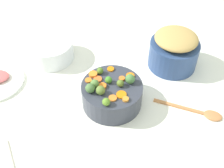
{
  "coord_description": "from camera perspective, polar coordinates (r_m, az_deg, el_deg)",
  "views": [
    {
      "loc": [
        0.54,
        -0.56,
        0.92
      ],
      "look_at": [
        0.02,
        0.01,
        0.13
      ],
      "focal_mm": 44.88,
      "sensor_mm": 36.0,
      "label": 1
    }
  ],
  "objects": [
    {
      "name": "brussels_sprout_5",
      "position": [
        1.1,
        -3.54,
        0.08
      ],
      "size": [
        0.04,
        0.04,
        0.04
      ],
      "primitive_type": "sphere",
      "color": "#597F3C",
      "rests_on": "serving_bowl_carrots"
    },
    {
      "name": "tabletop",
      "position": [
        1.2,
        -1.24,
        -3.89
      ],
      "size": [
        2.4,
        2.4,
        0.02
      ],
      "primitive_type": "cube",
      "color": "white",
      "rests_on": "ground"
    },
    {
      "name": "brussels_sprout_3",
      "position": [
        1.16,
        -2.45,
        2.7
      ],
      "size": [
        0.03,
        0.03,
        0.03
      ],
      "primitive_type": "sphere",
      "color": "#517728",
      "rests_on": "serving_bowl_carrots"
    },
    {
      "name": "wooden_spoon",
      "position": [
        1.2,
        17.76,
        -5.57
      ],
      "size": [
        0.27,
        0.14,
        0.01
      ],
      "color": "#BC7A48",
      "rests_on": "tabletop"
    },
    {
      "name": "carrot_slice_4",
      "position": [
        1.14,
        2.03,
        1.1
      ],
      "size": [
        0.03,
        0.03,
        0.01
      ],
      "primitive_type": "cylinder",
      "rotation": [
        0.0,
        0.0,
        3.23
      ],
      "color": "orange",
      "rests_on": "serving_bowl_carrots"
    },
    {
      "name": "metal_pot",
      "position": [
        1.35,
        12.36,
        5.94
      ],
      "size": [
        0.23,
        0.23,
        0.13
      ],
      "primitive_type": "cylinder",
      "color": "navy",
      "rests_on": "tabletop"
    },
    {
      "name": "brussels_sprout_4",
      "position": [
        1.07,
        -2.34,
        -1.28
      ],
      "size": [
        0.04,
        0.04,
        0.04
      ],
      "primitive_type": "sphere",
      "color": "olive",
      "rests_on": "serving_bowl_carrots"
    },
    {
      "name": "carrot_slice_5",
      "position": [
        1.07,
        0.15,
        -2.9
      ],
      "size": [
        0.04,
        0.04,
        0.01
      ],
      "primitive_type": "cylinder",
      "rotation": [
        0.0,
        0.0,
        0.41
      ],
      "color": "orange",
      "rests_on": "serving_bowl_carrots"
    },
    {
      "name": "brussels_sprout_6",
      "position": [
        1.1,
        1.69,
        0.15
      ],
      "size": [
        0.03,
        0.03,
        0.03
      ],
      "primitive_type": "sphere",
      "color": "#5B742B",
      "rests_on": "serving_bowl_carrots"
    },
    {
      "name": "casserole_dish",
      "position": [
        1.4,
        -12.39,
        6.74
      ],
      "size": [
        0.22,
        0.22,
        0.09
      ],
      "primitive_type": "cylinder",
      "color": "white",
      "rests_on": "tabletop"
    },
    {
      "name": "brussels_sprout_7",
      "position": [
        1.12,
        3.71,
        1.04
      ],
      "size": [
        0.04,
        0.04,
        0.04
      ],
      "primitive_type": "sphere",
      "color": "#48793F",
      "rests_on": "serving_bowl_carrots"
    },
    {
      "name": "carrot_slice_9",
      "position": [
        1.14,
        -2.9,
        1.0
      ],
      "size": [
        0.04,
        0.04,
        0.01
      ],
      "primitive_type": "cylinder",
      "rotation": [
        0.0,
        0.0,
        4.6
      ],
      "color": "orange",
      "rests_on": "serving_bowl_carrots"
    },
    {
      "name": "brussels_sprout_1",
      "position": [
        1.12,
        -0.57,
        0.74
      ],
      "size": [
        0.03,
        0.03,
        0.03
      ],
      "primitive_type": "sphere",
      "color": "#438829",
      "rests_on": "serving_bowl_carrots"
    },
    {
      "name": "serving_bowl_carrots",
      "position": [
        1.15,
        -0.0,
        -2.12
      ],
      "size": [
        0.25,
        0.25,
        0.1
      ],
      "primitive_type": "cylinder",
      "color": "#343845",
      "rests_on": "tabletop"
    },
    {
      "name": "carrot_slice_0",
      "position": [
        1.14,
        -4.84,
        0.77
      ],
      "size": [
        0.04,
        0.04,
        0.01
      ],
      "primitive_type": "cylinder",
      "rotation": [
        0.0,
        0.0,
        0.57
      ],
      "color": "orange",
      "rests_on": "serving_bowl_carrots"
    },
    {
      "name": "brussels_sprout_2",
      "position": [
        1.04,
        -1.19,
        -3.66
      ],
      "size": [
        0.03,
        0.03,
        0.03
      ],
      "primitive_type": "sphere",
      "color": "olive",
      "rests_on": "serving_bowl_carrots"
    },
    {
      "name": "stuffing_mound",
      "position": [
        1.3,
        12.99,
        9.04
      ],
      "size": [
        0.2,
        0.2,
        0.05
      ],
      "primitive_type": "ellipsoid",
      "color": "tan",
      "rests_on": "metal_pot"
    },
    {
      "name": "carrot_slice_2",
      "position": [
        1.16,
        -3.89,
        1.99
      ],
      "size": [
        0.05,
        0.05,
        0.01
      ],
      "primitive_type": "cylinder",
      "rotation": [
        0.0,
        0.0,
        5.14
      ],
      "color": "orange",
      "rests_on": "serving_bowl_carrots"
    },
    {
      "name": "brussels_sprout_0",
      "position": [
        1.08,
        -4.47,
        -0.85
      ],
      "size": [
        0.04,
        0.04,
        0.04
      ],
      "primitive_type": "sphere",
      "color": "#476D3A",
      "rests_on": "serving_bowl_carrots"
    },
    {
      "name": "carrot_slice_6",
      "position": [
        1.18,
        -0.27,
        3.08
      ],
      "size": [
        0.04,
        0.04,
        0.01
      ],
      "primitive_type": "cylinder",
      "rotation": [
        0.0,
        0.0,
        0.65
      ],
      "color": "orange",
      "rests_on": "serving_bowl_carrots"
    },
    {
      "name": "carrot_slice_1",
      "position": [
        1.06,
        2.79,
        -3.11
      ],
      "size": [
        0.03,
        0.03,
        0.01
      ],
      "primitive_type": "cylinder",
      "rotation": [
        0.0,
        0.0,
        1.68
      ],
      "color": "orange",
      "rests_on": "serving_bowl_carrots"
    },
    {
      "name": "carrot_slice_8",
      "position": [
        1.11,
        -1.94,
        -0.44
      ],
      "size": [
        0.04,
        0.04,
        0.01
      ],
      "primitive_type": "cylinder",
      "rotation": [
        0.0,
        0.0,
        3.92
      ],
      "color": "orange",
      "rests_on": "serving_bowl_carrots"
    },
    {
      "name": "carrot_slice_3",
      "position": [
        1.08,
        2.03,
        -2.08
      ],
      "size": [
        0.04,
        0.04,
        0.01
      ],
      "primitive_type": "cylinder",
      "rotation": [
        0.0,
        0.0,
        3.2
      ],
      "color": "orange",
      "rests_on": "serving_bowl_carrots"
    },
    {
      "name": "carrot_slice_7",
      "position": [
        1.15,
        3.73,
        1.68
      ],
      "size": [
        0.05,
        0.05,
        0.01
      ],
      "primitive_type": "cylinder",
      "rotation": [
        0.0,
        0.0,
        5.64
      ],
      "color": "orange",
      "rests_on": "serving_bowl_carrots"
    }
  ]
}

